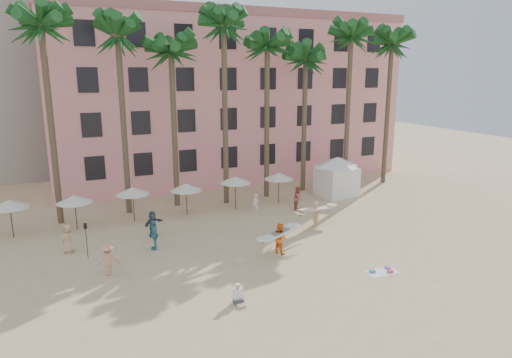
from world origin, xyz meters
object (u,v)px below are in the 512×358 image
object	(u,v)px
pink_hotel	(223,99)
carrier_white	(280,237)
carrier_yellow	(316,213)
cabana	(337,173)

from	to	relation	value
pink_hotel	carrier_white	xyz separation A→B (m)	(-4.87, -23.18, -6.99)
carrier_yellow	cabana	bearing A→B (deg)	47.37
pink_hotel	carrier_yellow	world-z (taller)	pink_hotel
pink_hotel	carrier_white	size ratio (longest dim) A/B	11.02
cabana	carrier_white	distance (m)	14.65
pink_hotel	cabana	size ratio (longest dim) A/B	7.47
cabana	carrier_white	world-z (taller)	cabana
carrier_yellow	carrier_white	world-z (taller)	carrier_yellow
carrier_yellow	pink_hotel	bearing A→B (deg)	89.08
cabana	carrier_yellow	world-z (taller)	cabana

